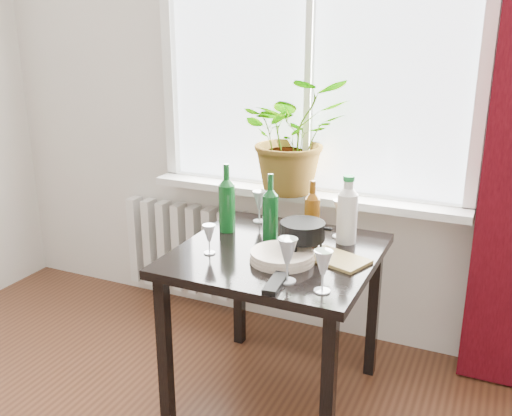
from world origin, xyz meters
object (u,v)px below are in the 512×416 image
at_px(plate_stack, 282,256).
at_px(cutting_board, 337,259).
at_px(bottle_amber, 312,210).
at_px(wineglass_far_right, 323,271).
at_px(wine_bottle_right, 270,207).
at_px(wineglass_back_center, 341,218).
at_px(cleaning_bottle, 347,209).
at_px(table, 277,270).
at_px(radiator, 187,248).
at_px(wineglass_back_left, 259,206).
at_px(wineglass_front_left, 209,239).
at_px(tv_remote, 276,283).
at_px(potted_plant, 293,135).
at_px(fondue_pot, 302,239).
at_px(wine_bottle_left, 227,197).
at_px(wineglass_front_right, 287,260).

bearing_deg(plate_stack, cutting_board, 26.22).
relative_size(bottle_amber, wineglass_far_right, 1.72).
bearing_deg(wine_bottle_right, wineglass_back_center, 27.91).
bearing_deg(cleaning_bottle, table, -137.45).
distance_m(radiator, wine_bottle_right, 1.05).
distance_m(wineglass_back_left, wineglass_front_left, 0.47).
bearing_deg(cutting_board, plate_stack, -153.78).
xyz_separation_m(wine_bottle_right, wineglass_back_center, (0.29, 0.15, -0.06)).
xyz_separation_m(cleaning_bottle, wineglass_far_right, (0.06, -0.53, -0.08)).
relative_size(plate_stack, cutting_board, 1.07).
relative_size(wineglass_back_center, tv_remote, 1.01).
bearing_deg(cutting_board, table, -179.34).
xyz_separation_m(table, cleaning_bottle, (0.25, 0.23, 0.25)).
bearing_deg(wineglass_back_center, cleaning_bottle, -50.33).
height_order(wineglass_back_center, tv_remote, wineglass_back_center).
bearing_deg(tv_remote, potted_plant, 101.68).
distance_m(bottle_amber, plate_stack, 0.31).
height_order(potted_plant, plate_stack, potted_plant).
relative_size(wineglass_back_center, fondue_pot, 0.84).
height_order(table, wineglass_front_left, wineglass_front_left).
relative_size(table, wine_bottle_left, 2.54).
distance_m(table, cleaning_bottle, 0.42).
distance_m(wine_bottle_right, wineglass_front_left, 0.33).
relative_size(cleaning_bottle, plate_stack, 1.17).
xyz_separation_m(cleaning_bottle, wineglass_front_left, (-0.50, -0.37, -0.09)).
xyz_separation_m(potted_plant, fondue_pot, (0.26, -0.56, -0.33)).
relative_size(wineglass_back_center, plate_stack, 0.68).
xyz_separation_m(wineglass_front_right, plate_stack, (-0.09, 0.18, -0.07)).
bearing_deg(wine_bottle_right, cutting_board, -18.76).
bearing_deg(table, cleaning_bottle, 42.55).
height_order(table, fondue_pot, fondue_pot).
bearing_deg(bottle_amber, wineglass_far_right, -66.57).
relative_size(wine_bottle_right, fondue_pot, 1.41).
distance_m(wine_bottle_right, wineglass_back_left, 0.25).
distance_m(wineglass_far_right, plate_stack, 0.32).
relative_size(wineglass_back_center, wineglass_back_left, 1.14).
height_order(potted_plant, bottle_amber, potted_plant).
xyz_separation_m(wineglass_front_right, cutting_board, (0.11, 0.28, -0.08)).
distance_m(wine_bottle_left, cleaning_bottle, 0.57).
bearing_deg(fondue_pot, wineglass_far_right, -73.87).
relative_size(wine_bottle_left, wineglass_back_left, 2.05).
bearing_deg(plate_stack, tv_remote, -74.03).
bearing_deg(wine_bottle_left, potted_plant, 68.25).
distance_m(wine_bottle_right, cleaning_bottle, 0.35).
bearing_deg(cleaning_bottle, wineglass_far_right, -83.53).
relative_size(wine_bottle_right, plate_stack, 1.13).
bearing_deg(wineglass_back_center, tv_remote, -97.09).
xyz_separation_m(potted_plant, plate_stack, (0.21, -0.66, -0.38)).
bearing_deg(cutting_board, bottle_amber, 133.63).
distance_m(wine_bottle_left, plate_stack, 0.47).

